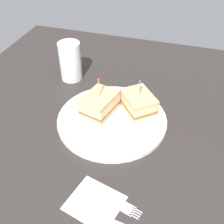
% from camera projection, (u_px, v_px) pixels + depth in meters
% --- Properties ---
extents(ground_plane, '(0.98, 0.98, 0.02)m').
position_uv_depth(ground_plane, '(112.00, 124.00, 0.72)').
color(ground_plane, '#2D2826').
extents(plate, '(0.28, 0.28, 0.01)m').
position_uv_depth(plate, '(112.00, 120.00, 0.71)').
color(plate, white).
rests_on(plate, ground_plane).
extents(sandwich_half_front, '(0.11, 0.11, 0.09)m').
position_uv_depth(sandwich_half_front, '(138.00, 103.00, 0.71)').
color(sandwich_half_front, tan).
rests_on(sandwich_half_front, plate).
extents(sandwich_half_back, '(0.11, 0.09, 0.10)m').
position_uv_depth(sandwich_half_back, '(99.00, 104.00, 0.71)').
color(sandwich_half_back, tan).
rests_on(sandwich_half_back, plate).
extents(drink_glass, '(0.07, 0.07, 0.12)m').
position_uv_depth(drink_glass, '(70.00, 63.00, 0.83)').
color(drink_glass, gold).
rests_on(drink_glass, ground_plane).
extents(napkin, '(0.11, 0.12, 0.00)m').
position_uv_depth(napkin, '(95.00, 203.00, 0.53)').
color(napkin, beige).
rests_on(napkin, ground_plane).
extents(fork, '(0.05, 0.13, 0.00)m').
position_uv_depth(fork, '(118.00, 203.00, 0.53)').
color(fork, silver).
rests_on(fork, ground_plane).
extents(knife, '(0.03, 0.12, 0.00)m').
position_uv_depth(knife, '(105.00, 219.00, 0.51)').
color(knife, silver).
rests_on(knife, ground_plane).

